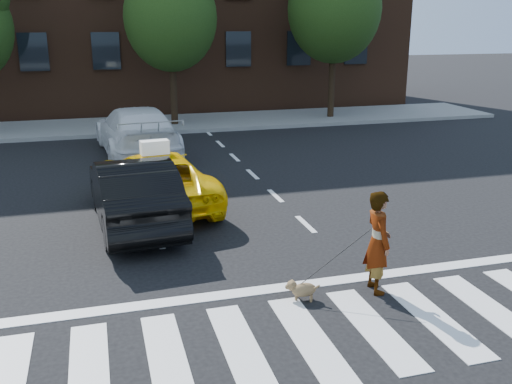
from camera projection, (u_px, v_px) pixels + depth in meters
ground at (309, 338)px, 8.05m from camera, size 120.00×120.00×0.00m
crosswalk at (309, 338)px, 8.05m from camera, size 13.00×2.40×0.01m
stop_line at (275, 288)px, 9.52m from camera, size 12.00×0.30×0.01m
sidewalk_far at (162, 124)px, 24.14m from camera, size 30.00×4.00×0.15m
tree_mid at (171, 5)px, 22.44m from camera, size 3.69×3.69×7.10m
taxi at (155, 179)px, 13.65m from camera, size 2.77×4.96×1.31m
black_sedan at (134, 191)px, 12.34m from camera, size 1.89×4.61×1.49m
white_suv at (137, 131)px, 18.79m from camera, size 2.73×5.70×1.60m
woman at (378, 242)px, 9.22m from camera, size 0.45×0.65×1.72m
dog at (301, 289)px, 9.10m from camera, size 0.53×0.38×0.32m
taxi_sign at (155, 147)px, 13.23m from camera, size 0.68×0.36×0.32m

